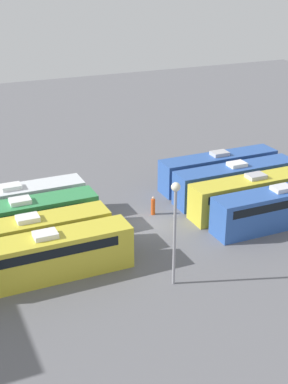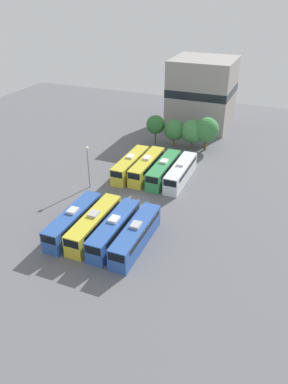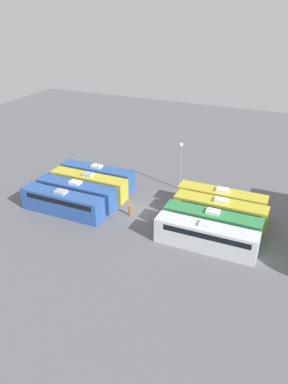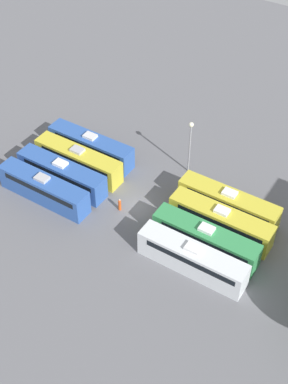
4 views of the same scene
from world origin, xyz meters
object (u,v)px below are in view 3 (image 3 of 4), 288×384
Objects in this scene: bus_6 at (212,223)px; bus_2 at (76,193)px; bus_5 at (220,211)px; bus_0 at (97,176)px; bus_3 at (62,202)px; bus_4 at (222,200)px; bus_1 at (89,184)px; worker_person at (130,210)px; light_pole at (180,158)px; bus_7 at (206,236)px.

bus_2 is at bearing -90.05° from bus_6.
bus_0 is at bearing -98.38° from bus_5.
bus_0 is 1.00× the size of bus_3.
bus_5 is at bearing 10.08° from bus_4.
bus_1 is 1.00× the size of bus_6.
light_pole is at bearing 162.23° from worker_person.
bus_2 is at bearing 2.05° from bus_0.
bus_5 is at bearing 179.22° from bus_7.
bus_0 and bus_2 have the same top height.
bus_1 is 19.75m from bus_5.
bus_5 is at bearing 90.39° from bus_1.
bus_4 is 9.36m from light_pole.
bus_0 is at bearing -70.20° from light_pole.
bus_4 is at bearing -177.30° from bus_7.
worker_person is at bearing -60.75° from bus_4.
worker_person is at bearing 69.92° from bus_1.
bus_1 and bus_2 have the same top height.
worker_person is at bearing -17.77° from light_pole.
bus_0 is 1.60× the size of light_pole.
bus_1 is 7.16× the size of worker_person.
worker_person is at bearing 111.23° from bus_3.
bus_3 is at bearing -80.86° from bus_6.
bus_5 is at bearing 48.19° from light_pole.
bus_4 and bus_5 have the same top height.
bus_4 is at bearing 119.25° from worker_person.
bus_2 is 16.14m from light_pole.
worker_person is at bearing -90.61° from bus_6.
bus_3 is (6.34, -0.26, 0.00)m from bus_1.
bus_4 is 1.00× the size of bus_6.
bus_4 is at bearing 99.18° from bus_1.
bus_1 is 1.00× the size of bus_5.
bus_2 is 3.21m from bus_3.
bus_1 is at bearing 177.56° from bus_2.
bus_2 and bus_6 have the same top height.
bus_2 is 1.00× the size of bus_5.
worker_person is (3.16, -11.47, -0.95)m from bus_5.
bus_2 is 1.00× the size of bus_7.
bus_0 is 9.44m from bus_3.
light_pole is at bearing -131.81° from bus_5.
bus_2 is at bearing -72.15° from bus_4.
bus_5 is 11.94m from worker_person.
bus_4 is 3.02m from bus_5.
bus_1 is at bearing -110.08° from worker_person.
bus_7 is at bearing 2.70° from bus_4.
bus_3 is at bearing -40.83° from light_pole.
bus_0 is 13.16m from light_pole.
bus_1 is 19.83m from bus_6.
bus_6 is at bearing -178.60° from bus_7.
bus_5 is 1.60× the size of light_pole.
bus_3 is 9.20m from worker_person.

